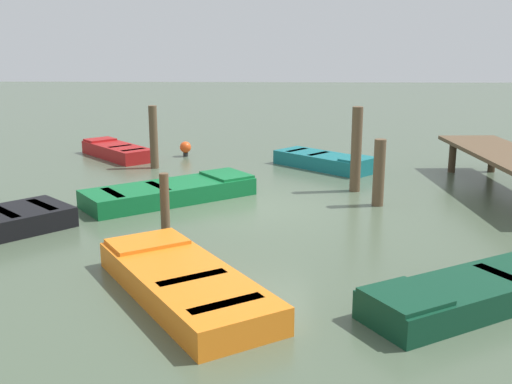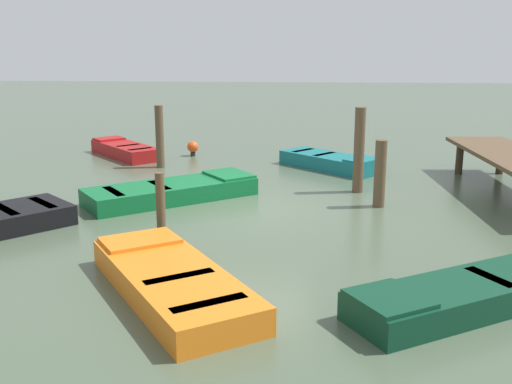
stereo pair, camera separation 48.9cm
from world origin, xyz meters
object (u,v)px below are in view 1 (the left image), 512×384
(mooring_piling_mid_left, at_px, (379,173))
(rowboat_red, at_px, (117,151))
(marker_buoy, at_px, (185,148))
(mooring_piling_near_left, at_px, (356,150))
(rowboat_dark_green, at_px, (483,290))
(rowboat_teal, at_px, (325,161))
(mooring_piling_far_left, at_px, (154,137))
(rowboat_green, at_px, (171,192))
(mooring_piling_center, at_px, (165,208))
(dock_segment, at_px, (511,159))
(rowboat_orange, at_px, (183,282))

(mooring_piling_mid_left, bearing_deg, rowboat_red, -126.82)
(marker_buoy, bearing_deg, mooring_piling_near_left, 47.70)
(rowboat_dark_green, relative_size, rowboat_teal, 1.30)
(rowboat_red, height_order, mooring_piling_far_left, mooring_piling_far_left)
(mooring_piling_far_left, height_order, mooring_piling_near_left, mooring_piling_near_left)
(rowboat_green, xyz_separation_m, mooring_piling_far_left, (-3.65, -1.10, 0.69))
(rowboat_red, relative_size, mooring_piling_center, 2.21)
(mooring_piling_far_left, height_order, mooring_piling_center, mooring_piling_far_left)
(dock_segment, bearing_deg, rowboat_teal, -126.89)
(mooring_piling_far_left, bearing_deg, rowboat_red, -136.26)
(rowboat_red, height_order, rowboat_teal, same)
(rowboat_red, xyz_separation_m, marker_buoy, (-0.24, 2.16, 0.07))
(rowboat_dark_green, xyz_separation_m, mooring_piling_far_left, (-9.19, -6.47, 0.69))
(rowboat_orange, bearing_deg, marker_buoy, -24.76)
(rowboat_dark_green, relative_size, marker_buoy, 8.07)
(rowboat_green, relative_size, rowboat_red, 1.38)
(mooring_piling_center, relative_size, marker_buoy, 2.72)
(dock_segment, xyz_separation_m, rowboat_teal, (-2.81, -4.25, -0.63))
(rowboat_orange, bearing_deg, rowboat_dark_green, -124.69)
(rowboat_orange, bearing_deg, mooring_piling_center, -17.04)
(rowboat_teal, bearing_deg, mooring_piling_far_left, -135.27)
(dock_segment, relative_size, rowboat_teal, 2.05)
(rowboat_green, relative_size, rowboat_dark_green, 1.03)
(rowboat_red, height_order, marker_buoy, marker_buoy)
(mooring_piling_mid_left, bearing_deg, rowboat_green, -93.31)
(rowboat_teal, bearing_deg, rowboat_red, -149.45)
(rowboat_red, relative_size, mooring_piling_far_left, 1.59)
(rowboat_green, bearing_deg, rowboat_red, 80.22)
(dock_segment, height_order, marker_buoy, dock_segment)
(rowboat_red, distance_m, mooring_piling_center, 8.74)
(rowboat_green, distance_m, rowboat_orange, 5.50)
(mooring_piling_near_left, xyz_separation_m, marker_buoy, (-4.41, -4.84, -0.76))
(rowboat_teal, xyz_separation_m, mooring_piling_near_left, (2.73, 0.52, 0.83))
(rowboat_red, xyz_separation_m, mooring_piling_center, (8.19, 3.00, 0.44))
(dock_segment, height_order, mooring_piling_far_left, mooring_piling_far_left)
(rowboat_green, distance_m, mooring_piling_mid_left, 4.77)
(rowboat_dark_green, height_order, rowboat_teal, same)
(mooring_piling_near_left, bearing_deg, marker_buoy, -132.30)
(mooring_piling_center, bearing_deg, mooring_piling_far_left, -167.30)
(rowboat_teal, relative_size, mooring_piling_near_left, 1.43)
(rowboat_green, relative_size, mooring_piling_near_left, 1.91)
(mooring_piling_far_left, bearing_deg, dock_segment, 73.87)
(dock_segment, bearing_deg, mooring_piling_far_left, -109.57)
(rowboat_dark_green, bearing_deg, rowboat_red, -84.20)
(rowboat_red, bearing_deg, rowboat_dark_green, 174.76)
(rowboat_dark_green, xyz_separation_m, marker_buoy, (-11.01, -5.83, 0.07))
(rowboat_teal, relative_size, mooring_piling_center, 2.29)
(mooring_piling_far_left, bearing_deg, marker_buoy, 160.58)
(mooring_piling_near_left, bearing_deg, mooring_piling_center, -44.77)
(dock_segment, distance_m, rowboat_red, 11.55)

